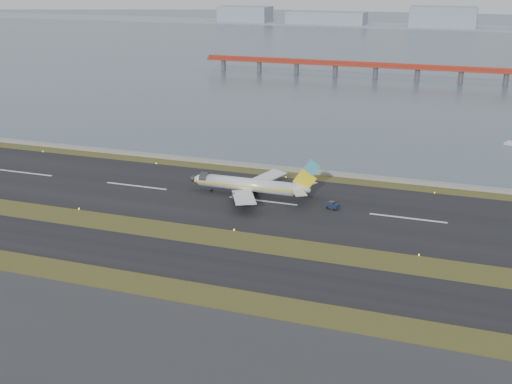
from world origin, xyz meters
TOP-DOWN VIEW (x-y plane):
  - ground at (0.00, 0.00)m, footprint 1000.00×1000.00m
  - apron_strip at (0.00, -55.00)m, footprint 1000.00×50.00m
  - taxiway_strip at (0.00, -12.00)m, footprint 1000.00×18.00m
  - runway_strip at (0.00, 30.00)m, footprint 1000.00×45.00m
  - seawall at (0.00, 60.00)m, footprint 1000.00×2.50m
  - bay_water at (0.00, 460.00)m, footprint 1400.00×800.00m
  - red_pier at (20.00, 250.00)m, footprint 260.00×5.00m
  - far_shoreline at (13.62, 620.00)m, footprint 1400.00×80.00m
  - airliner at (-4.24, 32.64)m, footprint 38.52×32.89m
  - pushback_tug at (19.78, 30.45)m, footprint 3.68×2.89m

SIDE VIEW (x-z plane):
  - ground at x=0.00m, z-range 0.00..0.00m
  - bay_water at x=0.00m, z-range -0.65..0.65m
  - apron_strip at x=0.00m, z-range 0.00..0.10m
  - taxiway_strip at x=0.00m, z-range 0.00..0.10m
  - runway_strip at x=0.00m, z-range 0.00..0.10m
  - seawall at x=0.00m, z-range 0.00..1.00m
  - pushback_tug at x=19.78m, z-range -0.03..2.04m
  - airliner at x=-4.24m, z-range -2.94..9.86m
  - far_shoreline at x=13.62m, z-range -24.18..36.32m
  - red_pier at x=20.00m, z-range 2.18..12.38m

